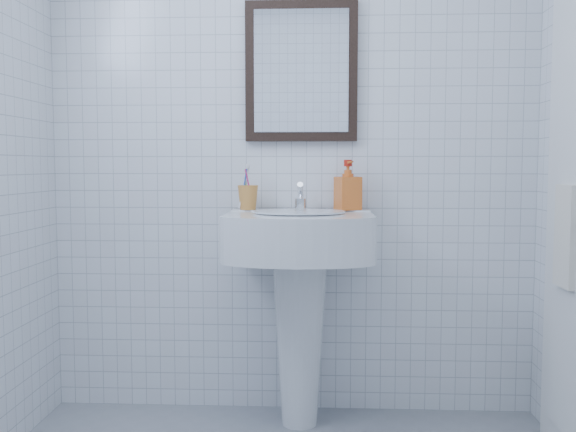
{
  "coord_description": "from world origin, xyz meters",
  "views": [
    {
      "loc": [
        0.13,
        -1.72,
        1.13
      ],
      "look_at": [
        0.0,
        0.86,
        0.93
      ],
      "focal_mm": 40.0,
      "sensor_mm": 36.0,
      "label": 1
    }
  ],
  "objects": [
    {
      "name": "washbasin",
      "position": [
        0.04,
        0.99,
        0.63
      ],
      "size": [
        0.61,
        0.45,
        0.94
      ],
      "color": "silver",
      "rests_on": "ground"
    },
    {
      "name": "toothbrush_cup",
      "position": [
        -0.19,
        1.1,
        0.99
      ],
      "size": [
        0.11,
        0.11,
        0.11
      ],
      "primitive_type": null,
      "rotation": [
        0.0,
        0.0,
        0.22
      ],
      "color": "#CD8135",
      "rests_on": "washbasin"
    },
    {
      "name": "hand_towel",
      "position": [
        1.04,
        0.69,
        0.87
      ],
      "size": [
        0.03,
        0.16,
        0.38
      ],
      "primitive_type": "cube",
      "color": "silver",
      "rests_on": "towel_ring"
    },
    {
      "name": "towel_ring",
      "position": [
        1.06,
        0.69,
        1.05
      ],
      "size": [
        0.01,
        0.18,
        0.18
      ],
      "primitive_type": "torus",
      "rotation": [
        0.0,
        1.57,
        0.0
      ],
      "color": "silver",
      "rests_on": "wall_right"
    },
    {
      "name": "wall_front",
      "position": [
        0.0,
        -1.2,
        1.25
      ],
      "size": [
        2.2,
        0.02,
        2.5
      ],
      "primitive_type": "cube",
      "color": "silver",
      "rests_on": "ground"
    },
    {
      "name": "wall_mirror",
      "position": [
        0.04,
        1.18,
        1.55
      ],
      "size": [
        0.5,
        0.04,
        0.62
      ],
      "color": "black",
      "rests_on": "wall_back"
    },
    {
      "name": "wall_back",
      "position": [
        0.0,
        1.2,
        1.25
      ],
      "size": [
        2.2,
        0.02,
        2.5
      ],
      "primitive_type": "cube",
      "color": "silver",
      "rests_on": "ground"
    },
    {
      "name": "soap_dispenser",
      "position": [
        0.25,
        1.11,
        1.04
      ],
      "size": [
        0.13,
        0.13,
        0.22
      ],
      "primitive_type": "imported",
      "rotation": [
        0.0,
        0.0,
        0.37
      ],
      "color": "#CF4914",
      "rests_on": "washbasin"
    },
    {
      "name": "faucet",
      "position": [
        0.04,
        1.1,
        0.98
      ],
      "size": [
        0.05,
        0.11,
        0.12
      ],
      "color": "silver",
      "rests_on": "washbasin"
    }
  ]
}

